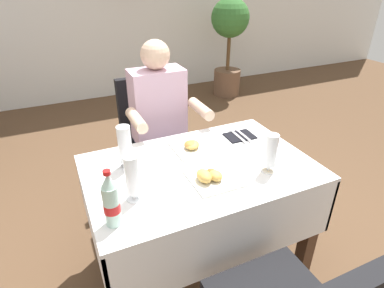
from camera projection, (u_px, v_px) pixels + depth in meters
ground_plane at (206, 283)px, 1.90m from camera, size 11.00×11.00×0.00m
main_dining_table at (200, 194)px, 1.72m from camera, size 1.15×0.76×0.75m
chair_far_diner_seat at (154, 137)px, 2.35m from camera, size 0.44×0.50×0.97m
seated_diner_far at (161, 123)px, 2.19m from camera, size 0.50×0.46×1.26m
plate_near_camera at (212, 177)px, 1.51m from camera, size 0.23×0.23×0.07m
plate_far_diner at (193, 146)px, 1.79m from camera, size 0.23×0.23×0.05m
beer_glass_left at (125, 147)px, 1.58m from camera, size 0.07×0.07×0.23m
beer_glass_middle at (271, 153)px, 1.55m from camera, size 0.07×0.07×0.20m
beer_glass_right at (133, 179)px, 1.35m from camera, size 0.07×0.07×0.22m
cola_bottle_primary at (111, 201)px, 1.22m from camera, size 0.06×0.06×0.25m
napkin_cutlery_set at (240, 136)px, 1.92m from camera, size 0.17×0.19×0.01m
potted_plant_corner at (229, 37)px, 4.38m from camera, size 0.51×0.51×1.33m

